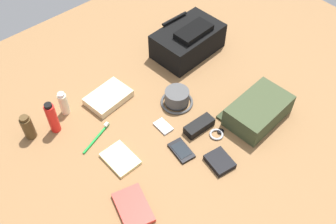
{
  "coord_description": "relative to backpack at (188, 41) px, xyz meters",
  "views": [
    {
      "loc": [
        -0.74,
        -0.85,
        1.37
      ],
      "look_at": [
        0.0,
        0.0,
        0.04
      ],
      "focal_mm": 41.6,
      "sensor_mm": 36.0,
      "label": 1
    }
  ],
  "objects": [
    {
      "name": "cell_phone",
      "position": [
        -0.46,
        -0.45,
        -0.07
      ],
      "size": [
        0.08,
        0.12,
        0.01
      ],
      "color": "black",
      "rests_on": "ground_plane"
    },
    {
      "name": "wristwatch",
      "position": [
        -0.28,
        -0.49,
        -0.07
      ],
      "size": [
        0.07,
        0.06,
        0.01
      ],
      "color": "#99999E",
      "rests_on": "ground_plane"
    },
    {
      "name": "toiletry_pouch",
      "position": [
        -0.07,
        -0.54,
        -0.03
      ],
      "size": [
        0.3,
        0.24,
        0.1
      ],
      "color": "#384228",
      "rests_on": "ground_plane"
    },
    {
      "name": "sunglasses_case",
      "position": [
        -0.32,
        -0.41,
        -0.05
      ],
      "size": [
        0.14,
        0.06,
        0.04
      ],
      "primitive_type": "cube",
      "rotation": [
        0.0,
        0.0,
        -0.04
      ],
      "color": "black",
      "rests_on": "ground_plane"
    },
    {
      "name": "folded_towel",
      "position": [
        -0.52,
        -0.01,
        -0.06
      ],
      "size": [
        0.22,
        0.16,
        0.04
      ],
      "primitive_type": "cube",
      "rotation": [
        0.0,
        0.0,
        0.12
      ],
      "color": "beige",
      "rests_on": "ground_plane"
    },
    {
      "name": "media_player",
      "position": [
        -0.43,
        -0.3,
        -0.07
      ],
      "size": [
        0.05,
        0.09,
        0.01
      ],
      "color": "#B7B7BC",
      "rests_on": "ground_plane"
    },
    {
      "name": "toothbrush",
      "position": [
        -0.68,
        -0.16,
        -0.07
      ],
      "size": [
        0.18,
        0.07,
        0.02
      ],
      "color": "#198C33",
      "rests_on": "ground_plane"
    },
    {
      "name": "ground_plane",
      "position": [
        -0.38,
        -0.27,
        -0.09
      ],
      "size": [
        2.64,
        2.02,
        0.02
      ],
      "primitive_type": "cube",
      "color": "brown",
      "rests_on": "ground"
    },
    {
      "name": "bucket_hat",
      "position": [
        -0.29,
        -0.23,
        -0.04
      ],
      "size": [
        0.15,
        0.15,
        0.08
      ],
      "color": "#484848",
      "rests_on": "ground_plane"
    },
    {
      "name": "backpack",
      "position": [
        0.0,
        0.0,
        0.0
      ],
      "size": [
        0.37,
        0.25,
        0.17
      ],
      "color": "black",
      "rests_on": "ground_plane"
    },
    {
      "name": "notepad",
      "position": [
        -0.68,
        -0.32,
        -0.07
      ],
      "size": [
        0.11,
        0.15,
        0.02
      ],
      "primitive_type": "cube",
      "rotation": [
        0.0,
        0.0,
        0.02
      ],
      "color": "beige",
      "rests_on": "ground_plane"
    },
    {
      "name": "lotion_bottle",
      "position": [
        -0.71,
        0.06,
        -0.02
      ],
      "size": [
        0.04,
        0.04,
        0.12
      ],
      "color": "beige",
      "rests_on": "ground_plane"
    },
    {
      "name": "cologne_bottle",
      "position": [
        -0.89,
        0.04,
        -0.01
      ],
      "size": [
        0.05,
        0.05,
        0.13
      ],
      "color": "#473319",
      "rests_on": "ground_plane"
    },
    {
      "name": "wallet",
      "position": [
        -0.38,
        -0.6,
        -0.06
      ],
      "size": [
        0.11,
        0.12,
        0.02
      ],
      "primitive_type": "cube",
      "rotation": [
        0.0,
        0.0,
        -0.15
      ],
      "color": "black",
      "rests_on": "ground_plane"
    },
    {
      "name": "paperback_novel",
      "position": [
        -0.77,
        -0.53,
        -0.07
      ],
      "size": [
        0.15,
        0.19,
        0.02
      ],
      "color": "red",
      "rests_on": "ground_plane"
    },
    {
      "name": "sunscreen_spray",
      "position": [
        -0.79,
        0.0,
        0.01
      ],
      "size": [
        0.04,
        0.04,
        0.17
      ],
      "color": "red",
      "rests_on": "ground_plane"
    }
  ]
}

